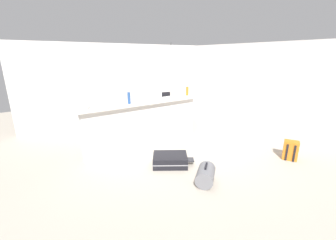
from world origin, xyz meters
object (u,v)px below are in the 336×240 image
bottle_blue (129,98)px  dining_chair_far_side (164,103)px  backpack_orange (290,150)px  bottle_clear (86,105)px  bottle_amber (187,91)px  bottle_white (160,94)px  dining_chair_near_partition (180,110)px  suitcase_flat_black (170,160)px  duffel_bag_grey (206,175)px  pendant_lamp (171,67)px  dining_table (172,102)px

bottle_blue → dining_chair_far_side: size_ratio=0.27×
bottle_blue → backpack_orange: size_ratio=0.60×
bottle_clear → backpack_orange: (3.56, -2.18, -1.04)m
bottle_clear → bottle_amber: (2.57, 0.11, 0.01)m
dining_chair_far_side → bottle_white: bearing=-124.8°
dining_chair_near_partition → suitcase_flat_black: (-1.72, -1.93, -0.41)m
dining_chair_near_partition → backpack_orange: bearing=-80.4°
dining_chair_near_partition → duffel_bag_grey: dining_chair_near_partition is taller
dining_chair_near_partition → backpack_orange: dining_chair_near_partition is taller
pendant_lamp → suitcase_flat_black: 3.42m
bottle_blue → duffel_bag_grey: bearing=-73.3°
dining_chair_near_partition → dining_chair_far_side: same height
bottle_white → bottle_amber: size_ratio=1.16×
bottle_clear → dining_chair_far_side: bearing=33.5°
bottle_blue → bottle_amber: size_ratio=1.12×
bottle_white → suitcase_flat_black: (-0.41, -1.00, -1.16)m
dining_table → pendant_lamp: pendant_lamp is taller
dining_table → pendant_lamp: bearing=-169.9°
bottle_clear → suitcase_flat_black: bottle_clear is taller
dining_chair_far_side → backpack_orange: 4.27m
bottle_white → pendant_lamp: 2.00m
duffel_bag_grey → bottle_clear: bearing=128.5°
bottle_clear → bottle_amber: bottle_amber is taller
dining_table → dining_chair_near_partition: (-0.07, -0.52, -0.13)m
bottle_clear → suitcase_flat_black: bearing=-36.0°
bottle_amber → dining_chair_far_side: 2.15m
bottle_blue → dining_chair_near_partition: 2.46m
bottle_amber → pendant_lamp: (0.45, 1.38, 0.54)m
suitcase_flat_black → backpack_orange: backpack_orange is taller
bottle_clear → backpack_orange: 4.30m
bottle_amber → dining_chair_near_partition: size_ratio=0.24×
bottle_clear → duffel_bag_grey: bottle_clear is taller
bottle_amber → duffel_bag_grey: 2.49m
pendant_lamp → bottle_white: bearing=-132.2°
backpack_orange → bottle_white: bearing=129.5°
bottle_white → backpack_orange: 3.09m
dining_chair_near_partition → backpack_orange: 3.22m
bottle_white → dining_chair_far_side: size_ratio=0.28×
dining_chair_near_partition → dining_table: bearing=82.0°
pendant_lamp → backpack_orange: size_ratio=1.96×
bottle_white → backpack_orange: size_ratio=0.62×
bottle_amber → suitcase_flat_black: bearing=-140.1°
bottle_blue → pendant_lamp: pendant_lamp is taller
dining_chair_far_side → suitcase_flat_black: size_ratio=1.06×
dining_chair_far_side → bottle_amber: bearing=-105.4°
bottle_amber → dining_table: 1.61m
bottle_amber → dining_table: (0.53, 1.39, -0.61)m
bottle_blue → dining_chair_near_partition: (2.12, 0.98, -0.75)m
bottle_amber → duffel_bag_grey: bearing=-120.2°
bottle_white → backpack_orange: (1.84, -2.23, -1.07)m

